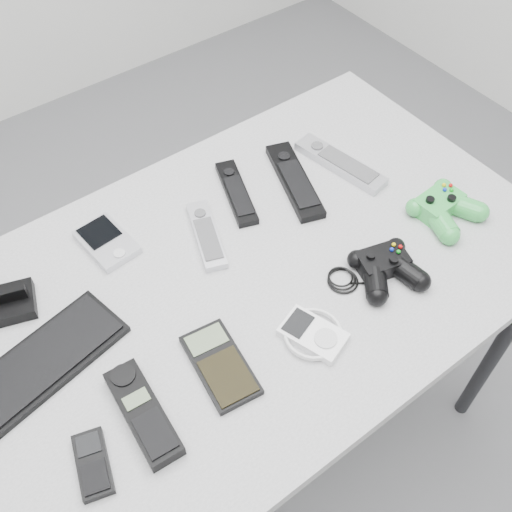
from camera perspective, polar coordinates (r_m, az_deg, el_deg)
floor at (r=1.82m, az=0.02°, el=-15.04°), size 3.50×3.50×0.00m
desk at (r=1.19m, az=0.19°, el=-2.90°), size 1.14×0.73×0.76m
pda_keyboard at (r=1.08m, az=-19.47°, el=-9.35°), size 0.29×0.17×0.02m
dock_bracket at (r=1.15m, az=-22.66°, el=-3.87°), size 0.11×0.10×0.05m
pda at (r=1.20m, az=-14.05°, el=1.35°), size 0.09×0.13×0.02m
remote_silver_a at (r=1.18m, az=-4.75°, el=2.06°), size 0.10×0.18×0.02m
remote_black_a at (r=1.26m, az=-1.89°, el=6.10°), size 0.10×0.19×0.02m
remote_black_b at (r=1.28m, az=3.69°, el=7.24°), size 0.13×0.23×0.02m
remote_silver_b at (r=1.33m, az=8.04°, el=8.79°), size 0.09×0.23×0.02m
mobile_phone at (r=0.98m, az=-15.29°, el=-18.55°), size 0.07×0.11×0.02m
cordless_handset at (r=0.99m, az=-10.71°, el=-14.44°), size 0.07×0.18×0.03m
calculator at (r=1.02m, az=-3.43°, el=-10.28°), size 0.10×0.17×0.02m
mp3_player at (r=1.05m, az=5.46°, el=-7.37°), size 0.13×0.14×0.02m
controller_black at (r=1.14m, az=12.27°, el=-0.95°), size 0.25×0.19×0.04m
controller_green at (r=1.27m, az=17.48°, el=4.52°), size 0.14×0.15×0.05m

